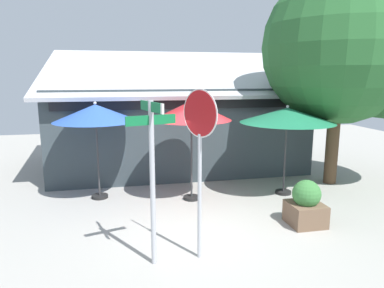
{
  "coord_description": "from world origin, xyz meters",
  "views": [
    {
      "loc": [
        -1.65,
        -7.2,
        3.26
      ],
      "look_at": [
        0.12,
        1.2,
        1.6
      ],
      "focal_mm": 32.72,
      "sensor_mm": 36.0,
      "label": 1
    }
  ],
  "objects": [
    {
      "name": "ground_plane",
      "position": [
        0.0,
        0.0,
        -0.05
      ],
      "size": [
        28.0,
        28.0,
        0.1
      ],
      "primitive_type": "cube",
      "color": "#9E9B93"
    },
    {
      "name": "cafe_building",
      "position": [
        0.39,
        5.49,
        1.54
      ],
      "size": [
        8.92,
        5.37,
        4.3
      ],
      "color": "#333D42",
      "rests_on": "ground"
    },
    {
      "name": "street_sign_post",
      "position": [
        -1.13,
        -1.49,
        1.78
      ],
      "size": [
        0.85,
        0.91,
        2.88
      ],
      "color": "#A8AAB2",
      "rests_on": "ground"
    },
    {
      "name": "stop_sign",
      "position": [
        -0.3,
        -1.43,
        2.17
      ],
      "size": [
        0.43,
        0.73,
        3.06
      ],
      "color": "#A8AAB2",
      "rests_on": "ground"
    },
    {
      "name": "patio_umbrella_royal_blue_left",
      "position": [
        -2.24,
        2.23,
        2.31
      ],
      "size": [
        2.2,
        2.2,
        2.62
      ],
      "color": "black",
      "rests_on": "ground"
    },
    {
      "name": "patio_umbrella_crimson_center",
      "position": [
        0.19,
        1.61,
        2.38
      ],
      "size": [
        2.08,
        2.08,
        2.72
      ],
      "color": "black",
      "rests_on": "ground"
    },
    {
      "name": "patio_umbrella_forest_green_right",
      "position": [
        2.83,
        1.52,
        2.21
      ],
      "size": [
        2.56,
        2.56,
        2.5
      ],
      "color": "black",
      "rests_on": "ground"
    },
    {
      "name": "shade_tree",
      "position": [
        5.05,
        2.04,
        3.98
      ],
      "size": [
        5.1,
        4.5,
        6.36
      ],
      "color": "brown",
      "rests_on": "ground"
    },
    {
      "name": "sidewalk_planter",
      "position": [
        2.34,
        -0.52,
        0.47
      ],
      "size": [
        0.75,
        0.75,
        1.03
      ],
      "color": "brown",
      "rests_on": "ground"
    }
  ]
}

